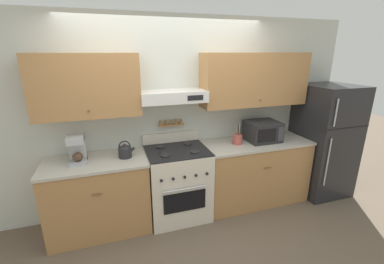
{
  "coord_description": "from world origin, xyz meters",
  "views": [
    {
      "loc": [
        -0.75,
        -2.59,
        2.11
      ],
      "look_at": [
        0.18,
        0.27,
        1.16
      ],
      "focal_mm": 24.0,
      "sensor_mm": 36.0,
      "label": 1
    }
  ],
  "objects": [
    {
      "name": "microwave",
      "position": [
        1.24,
        0.35,
        1.05
      ],
      "size": [
        0.44,
        0.39,
        0.27
      ],
      "color": "#232326",
      "rests_on": "counter_right"
    },
    {
      "name": "ground_plane",
      "position": [
        0.0,
        0.0,
        0.0
      ],
      "size": [
        16.0,
        16.0,
        0.0
      ],
      "primitive_type": "plane",
      "color": "brown"
    },
    {
      "name": "wall_back",
      "position": [
        0.08,
        0.61,
        1.45
      ],
      "size": [
        5.2,
        0.46,
        2.55
      ],
      "color": "silver",
      "rests_on": "ground_plane"
    },
    {
      "name": "utensil_crock",
      "position": [
        0.85,
        0.33,
        0.98
      ],
      "size": [
        0.13,
        0.13,
        0.28
      ],
      "color": "#B24C42",
      "rests_on": "counter_right"
    },
    {
      "name": "refrigerator",
      "position": [
        2.27,
        0.27,
        0.83
      ],
      "size": [
        0.73,
        0.77,
        1.66
      ],
      "color": "#232326",
      "rests_on": "ground_plane"
    },
    {
      "name": "counter_left",
      "position": [
        -0.97,
        0.33,
        0.46
      ],
      "size": [
        1.17,
        0.66,
        0.91
      ],
      "color": "#AD7A47",
      "rests_on": "ground_plane"
    },
    {
      "name": "stove_range",
      "position": [
        -0.0,
        0.32,
        0.47
      ],
      "size": [
        0.77,
        0.69,
        1.07
      ],
      "color": "beige",
      "rests_on": "ground_plane"
    },
    {
      "name": "coffee_maker",
      "position": [
        -1.14,
        0.36,
        1.07
      ],
      "size": [
        0.17,
        0.24,
        0.31
      ],
      "color": "#ADAFB5",
      "rests_on": "counter_left"
    },
    {
      "name": "tea_kettle",
      "position": [
        -0.63,
        0.33,
        0.99
      ],
      "size": [
        0.2,
        0.16,
        0.21
      ],
      "color": "#232326",
      "rests_on": "counter_left"
    },
    {
      "name": "counter_right",
      "position": [
        1.14,
        0.33,
        0.46
      ],
      "size": [
        1.51,
        0.66,
        0.91
      ],
      "color": "#AD7A47",
      "rests_on": "ground_plane"
    }
  ]
}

